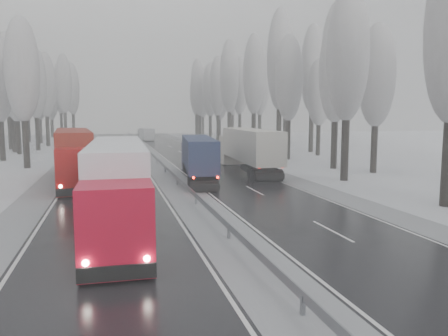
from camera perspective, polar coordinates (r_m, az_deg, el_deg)
name	(u,v)px	position (r m, az deg, el deg)	size (l,w,h in m)	color
carriageway_right	(233,179)	(38.68, 1.16, -1.48)	(7.50, 200.00, 0.03)	black
carriageway_left	(111,184)	(37.26, -14.59, -2.03)	(7.50, 200.00, 0.03)	black
median_slush	(174,181)	(37.61, -6.57, -1.76)	(3.00, 200.00, 0.04)	#95979C
shoulder_right	(285,177)	(40.29, 7.95, -1.21)	(2.40, 200.00, 0.04)	#95979C
shoulder_left	(47,186)	(37.61, -22.16, -2.23)	(2.40, 200.00, 0.04)	#95979C
median_guardrail	(174,175)	(37.52, -6.58, -0.89)	(0.12, 200.00, 0.76)	slate
tree_18	(348,55)	(39.46, 15.89, 13.99)	(3.60, 3.60, 16.58)	black
tree_19	(377,76)	(45.60, 19.35, 11.25)	(3.60, 3.60, 14.57)	black
tree_20	(336,72)	(48.10, 14.43, 12.04)	(3.60, 3.60, 15.71)	black
tree_21	(337,59)	(52.85, 14.51, 13.58)	(3.60, 3.60, 18.62)	black
tree_22	(289,79)	(57.10, 8.48, 11.44)	(3.60, 3.60, 15.86)	black
tree_23	(319,93)	(63.26, 12.34, 9.57)	(3.60, 3.60, 13.55)	black
tree_24	(280,61)	(62.72, 7.30, 13.75)	(3.60, 3.60, 20.49)	black
tree_25	(313,70)	(69.06, 11.49, 12.47)	(3.60, 3.60, 19.44)	black
tree_26	(254,75)	(72.07, 3.94, 12.02)	(3.60, 3.60, 18.78)	black
tree_27	(286,82)	(78.24, 8.06, 11.02)	(3.60, 3.60, 17.62)	black
tree_28	(229,77)	(81.95, 0.70, 11.79)	(3.60, 3.60, 19.62)	black
tree_29	(260,85)	(87.87, 4.72, 10.81)	(3.60, 3.60, 18.11)	black
tree_30	(218,87)	(91.34, -0.80, 10.58)	(3.60, 3.60, 17.86)	black
tree_31	(240,86)	(96.77, 2.09, 10.64)	(3.60, 3.60, 18.58)	black
tree_32	(210,90)	(98.63, -1.82, 10.11)	(3.60, 3.60, 17.33)	black
tree_33	(220,100)	(103.16, -0.59, 8.91)	(3.60, 3.60, 14.33)	black
tree_34	(200,91)	(105.39, -3.16, 10.00)	(3.60, 3.60, 17.63)	black
tree_35	(233,91)	(111.45, 1.14, 10.05)	(3.60, 3.60, 18.25)	black
tree_36	(197,87)	(115.38, -3.51, 10.55)	(3.60, 3.60, 20.23)	black
tree_37	(220,97)	(120.67, -0.57, 9.24)	(3.60, 3.60, 16.37)	black
tree_38	(196,94)	(125.98, -3.67, 9.59)	(3.60, 3.60, 17.97)	black
tree_39	(203,99)	(130.41, -2.77, 9.00)	(3.60, 3.60, 16.19)	black
tree_62	(22,70)	(51.54, -24.88, 11.51)	(3.60, 3.60, 16.04)	black
tree_66	(16,86)	(70.52, -25.56, 9.64)	(3.60, 3.60, 15.23)	black
tree_67	(11,80)	(74.78, -26.08, 10.33)	(3.60, 3.60, 17.09)	black
tree_68	(35,83)	(76.97, -23.47, 10.13)	(3.60, 3.60, 16.65)	black
tree_69	(7,74)	(81.87, -26.50, 10.96)	(3.60, 3.60, 19.35)	black
tree_70	(46,86)	(86.92, -22.28, 9.94)	(3.60, 3.60, 17.09)	black
tree_71	(21,78)	(91.70, -24.99, 10.63)	(3.60, 3.60, 19.61)	black
tree_72	(39,95)	(96.45, -23.05, 8.80)	(3.60, 3.60, 15.11)	black
tree_73	(26,89)	(100.91, -24.40, 9.39)	(3.60, 3.60, 17.22)	black
tree_74	(64,84)	(106.86, -20.20, 10.25)	(3.60, 3.60, 19.68)	black
tree_75	(24,88)	(111.98, -24.70, 9.53)	(3.60, 3.60, 18.60)	black
tree_76	(72,90)	(116.07, -19.22, 9.64)	(3.60, 3.60, 18.55)	black
tree_77	(51,101)	(120.49, -21.70, 8.14)	(3.60, 3.60, 14.32)	black
tree_78	(60,88)	(122.97, -20.64, 9.70)	(3.60, 3.60, 19.55)	black
tree_79	(51,95)	(127.17, -21.68, 8.84)	(3.60, 3.60, 17.07)	black
truck_blue_box	(198,155)	(38.75, -3.48, 1.76)	(4.02, 14.75, 3.75)	#1D1B44
truck_cream_box	(247,147)	(43.48, 3.08, 2.75)	(3.50, 16.88, 4.30)	beige
box_truck_distant	(146,134)	(99.32, -10.17, 4.36)	(3.25, 7.79, 2.82)	silver
truck_red_white	(117,179)	(22.66, -13.76, -1.35)	(3.01, 16.66, 4.25)	red
truck_red_red	(74,152)	(39.13, -19.05, 1.99)	(4.22, 17.27, 4.39)	#A30909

